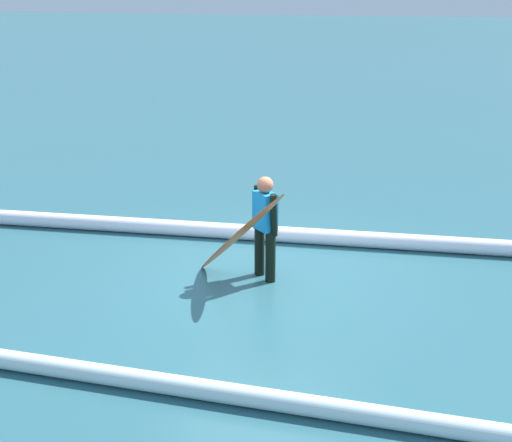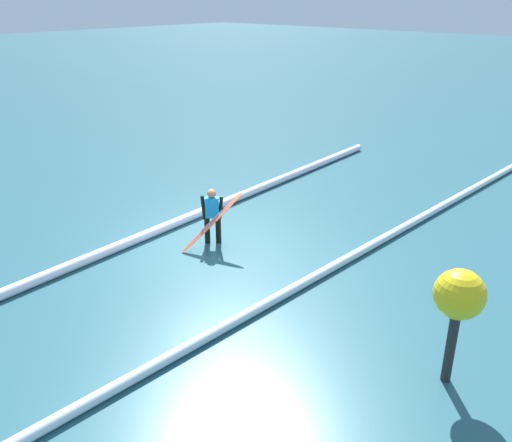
{
  "view_description": "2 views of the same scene",
  "coord_description": "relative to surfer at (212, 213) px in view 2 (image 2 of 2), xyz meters",
  "views": [
    {
      "loc": [
        -2.01,
        8.93,
        3.89
      ],
      "look_at": [
        -0.13,
        0.83,
        1.12
      ],
      "focal_mm": 50.96,
      "sensor_mm": 36.0,
      "label": 1
    },
    {
      "loc": [
        8.52,
        9.05,
        5.87
      ],
      "look_at": [
        0.55,
        1.91,
        1.34
      ],
      "focal_mm": 37.97,
      "sensor_mm": 36.0,
      "label": 2
    }
  ],
  "objects": [
    {
      "name": "surfboard",
      "position": [
        0.28,
        0.27,
        -0.09
      ],
      "size": [
        1.49,
        1.06,
        1.44
      ],
      "color": "#E55926",
      "rests_on": "ground_plane"
    },
    {
      "name": "wave_crest_foreground",
      "position": [
        -0.74,
        -1.5,
        -0.68
      ],
      "size": [
        18.49,
        1.07,
        0.25
      ],
      "primitive_type": "cylinder",
      "rotation": [
        0.0,
        1.57,
        0.04
      ],
      "color": "white",
      "rests_on": "ground_plane"
    },
    {
      "name": "wave_crest_midground",
      "position": [
        -0.77,
        3.14,
        -0.7
      ],
      "size": [
        25.53,
        1.28,
        0.21
      ],
      "primitive_type": "cylinder",
      "rotation": [
        0.0,
        1.57,
        -0.04
      ],
      "color": "white",
      "rests_on": "ground_plane"
    },
    {
      "name": "ground_plane",
      "position": [
        0.04,
        0.08,
        -0.8
      ],
      "size": [
        156.07,
        156.07,
        0.0
      ],
      "primitive_type": "plane",
      "color": "#2A5C67"
    },
    {
      "name": "channel_buoy",
      "position": [
        1.15,
        6.67,
        0.75
      ],
      "size": [
        0.8,
        0.8,
        2.02
      ],
      "color": "#262626",
      "rests_on": "ground_plane"
    },
    {
      "name": "surfer",
      "position": [
        0.0,
        0.0,
        0.0
      ],
      "size": [
        0.39,
        0.47,
        1.43
      ],
      "rotation": [
        0.0,
        0.0,
        5.49
      ],
      "color": "black",
      "rests_on": "ground_plane"
    }
  ]
}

